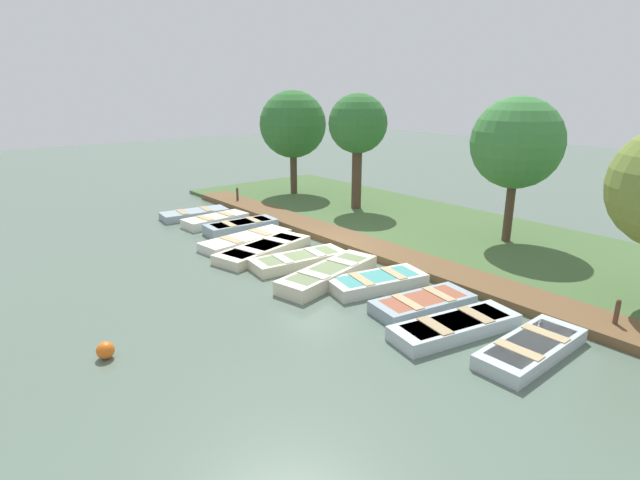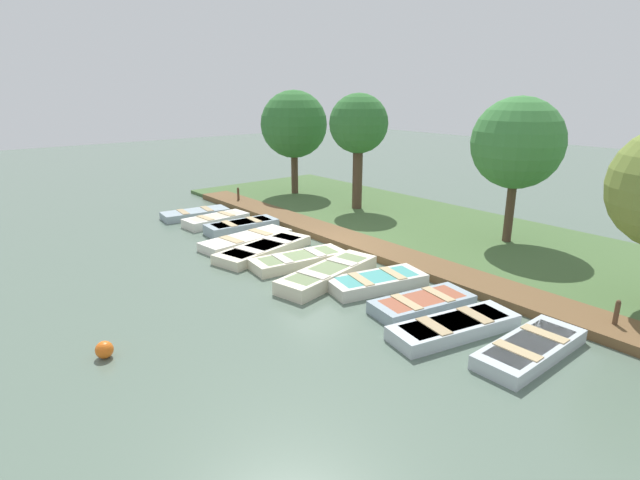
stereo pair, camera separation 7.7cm
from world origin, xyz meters
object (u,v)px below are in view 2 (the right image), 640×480
rowboat_5 (299,260)px  buoy (104,350)px  rowboat_6 (328,274)px  park_tree_far_left (294,125)px  rowboat_1 (216,220)px  mooring_post_far (616,317)px  rowboat_4 (264,249)px  park_tree_center (517,143)px  rowboat_0 (195,214)px  rowboat_2 (242,226)px  rowboat_9 (454,327)px  rowboat_7 (377,282)px  park_tree_left (359,125)px  rowboat_10 (530,348)px  mooring_post_near (238,196)px  rowboat_8 (422,304)px  rowboat_3 (247,240)px

rowboat_5 → buoy: buoy is taller
rowboat_6 → park_tree_far_left: size_ratio=0.70×
rowboat_1 → mooring_post_far: bearing=95.9°
rowboat_1 → mooring_post_far: mooring_post_far is taller
rowboat_6 → rowboat_4: bearing=-99.9°
mooring_post_far → park_tree_center: park_tree_center is taller
rowboat_4 → rowboat_6: (-0.13, 3.22, 0.04)m
rowboat_0 → rowboat_2: bearing=104.1°
rowboat_9 → park_tree_center: size_ratio=0.64×
rowboat_0 → mooring_post_far: 16.07m
rowboat_6 → rowboat_7: bearing=106.4°
rowboat_4 → park_tree_center: size_ratio=0.73×
rowboat_4 → park_tree_left: bearing=-173.2°
rowboat_10 → park_tree_far_left: 17.37m
rowboat_10 → buoy: buoy is taller
rowboat_2 → rowboat_6: (0.69, 6.04, -0.00)m
mooring_post_near → rowboat_2: bearing=61.4°
rowboat_10 → park_tree_left: 13.48m
rowboat_1 → park_tree_left: size_ratio=0.52×
rowboat_2 → buoy: bearing=45.9°
rowboat_6 → mooring_post_far: size_ratio=4.42×
rowboat_4 → park_tree_left: 7.89m
rowboat_1 → rowboat_7: size_ratio=0.91×
park_tree_left → rowboat_2: bearing=-3.8°
park_tree_left → park_tree_center: 7.08m
rowboat_1 → rowboat_5: bearing=83.0°
rowboat_8 → rowboat_0: bearing=-78.2°
mooring_post_near → park_tree_far_left: 4.58m
rowboat_3 → park_tree_center: 9.86m
rowboat_9 → mooring_post_near: size_ratio=3.95×
rowboat_6 → mooring_post_near: 10.62m
rowboat_2 → rowboat_7: rowboat_2 is taller
rowboat_6 → rowboat_9: bearing=79.6°
rowboat_3 → buoy: 8.05m
rowboat_10 → park_tree_center: size_ratio=0.57×
mooring_post_far → rowboat_5: bearing=-71.0°
rowboat_2 → rowboat_4: size_ratio=0.75×
rowboat_7 → park_tree_center: park_tree_center is taller
rowboat_3 → park_tree_center: size_ratio=0.68×
mooring_post_near → park_tree_left: (-3.47, 4.53, 3.39)m
park_tree_far_left → buoy: bearing=39.8°
rowboat_4 → rowboat_5: rowboat_5 is taller
rowboat_1 → park_tree_center: 11.73m
rowboat_2 → park_tree_far_left: 7.69m
rowboat_8 → park_tree_center: park_tree_center is taller
rowboat_2 → rowboat_8: bearing=92.7°
rowboat_9 → rowboat_5: bearing=-78.1°
rowboat_0 → rowboat_1: (-0.16, 1.60, 0.02)m
rowboat_7 → park_tree_center: size_ratio=0.57×
rowboat_2 → rowboat_3: bearing=68.8°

